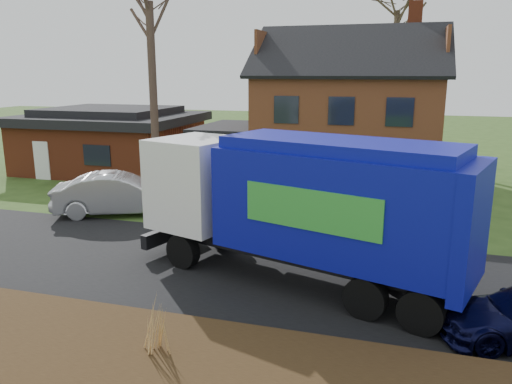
# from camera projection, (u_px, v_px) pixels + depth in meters

# --- Properties ---
(ground) EXTENTS (120.00, 120.00, 0.00)m
(ground) POSITION_uv_depth(u_px,v_px,m) (227.00, 269.00, 14.94)
(ground) COLOR #2D4818
(ground) RESTS_ON ground
(road) EXTENTS (80.00, 7.00, 0.02)m
(road) POSITION_uv_depth(u_px,v_px,m) (227.00, 269.00, 14.94)
(road) COLOR black
(road) RESTS_ON ground
(mulch_verge) EXTENTS (80.00, 3.50, 0.30)m
(mulch_verge) POSITION_uv_depth(u_px,v_px,m) (137.00, 359.00, 9.96)
(mulch_verge) COLOR black
(mulch_verge) RESTS_ON ground
(main_house) EXTENTS (12.95, 8.95, 9.26)m
(main_house) POSITION_uv_depth(u_px,v_px,m) (340.00, 105.00, 26.55)
(main_house) COLOR beige
(main_house) RESTS_ON ground
(ranch_house) EXTENTS (9.80, 8.20, 3.70)m
(ranch_house) POSITION_uv_depth(u_px,v_px,m) (111.00, 139.00, 29.94)
(ranch_house) COLOR #923B20
(ranch_house) RESTS_ON ground
(garbage_truck) EXTENTS (9.85, 5.25, 4.08)m
(garbage_truck) POSITION_uv_depth(u_px,v_px,m) (304.00, 201.00, 13.47)
(garbage_truck) COLOR black
(garbage_truck) RESTS_ON ground
(silver_sedan) EXTENTS (5.47, 3.74, 1.71)m
(silver_sedan) POSITION_uv_depth(u_px,v_px,m) (119.00, 194.00, 20.54)
(silver_sedan) COLOR #ADAFB5
(silver_sedan) RESTS_ON ground
(grass_clump_mid) EXTENTS (0.39, 0.32, 1.09)m
(grass_clump_mid) POSITION_uv_depth(u_px,v_px,m) (155.00, 328.00, 9.81)
(grass_clump_mid) COLOR tan
(grass_clump_mid) RESTS_ON mulch_verge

